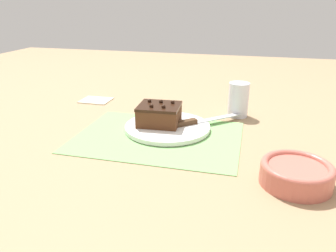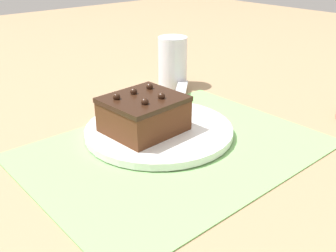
{
  "view_description": "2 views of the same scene",
  "coord_description": "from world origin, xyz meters",
  "px_view_note": "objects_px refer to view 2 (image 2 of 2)",
  "views": [
    {
      "loc": [
        0.24,
        -0.82,
        0.37
      ],
      "look_at": [
        0.02,
        0.04,
        0.02
      ],
      "focal_mm": 35.0,
      "sensor_mm": 36.0,
      "label": 1
    },
    {
      "loc": [
        -0.37,
        -0.41,
        0.3
      ],
      "look_at": [
        0.01,
        0.03,
        0.03
      ],
      "focal_mm": 42.0,
      "sensor_mm": 36.0,
      "label": 2
    }
  ],
  "objects_px": {
    "drinking_glass": "(173,62)",
    "cake_plate": "(159,130)",
    "chocolate_cake": "(144,114)",
    "serving_knife": "(177,106)"
  },
  "relations": [
    {
      "from": "chocolate_cake",
      "to": "serving_knife",
      "type": "height_order",
      "value": "chocolate_cake"
    },
    {
      "from": "serving_knife",
      "to": "cake_plate",
      "type": "bearing_deg",
      "value": -104.89
    },
    {
      "from": "cake_plate",
      "to": "chocolate_cake",
      "type": "relative_size",
      "value": 1.98
    },
    {
      "from": "chocolate_cake",
      "to": "drinking_glass",
      "type": "relative_size",
      "value": 1.13
    },
    {
      "from": "cake_plate",
      "to": "chocolate_cake",
      "type": "bearing_deg",
      "value": 166.01
    },
    {
      "from": "cake_plate",
      "to": "drinking_glass",
      "type": "height_order",
      "value": "drinking_glass"
    },
    {
      "from": "cake_plate",
      "to": "serving_knife",
      "type": "height_order",
      "value": "serving_knife"
    },
    {
      "from": "drinking_glass",
      "to": "cake_plate",
      "type": "bearing_deg",
      "value": -136.85
    },
    {
      "from": "cake_plate",
      "to": "serving_knife",
      "type": "xyz_separation_m",
      "value": [
        0.08,
        0.04,
        0.01
      ]
    },
    {
      "from": "drinking_glass",
      "to": "serving_knife",
      "type": "bearing_deg",
      "value": -129.22
    }
  ]
}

